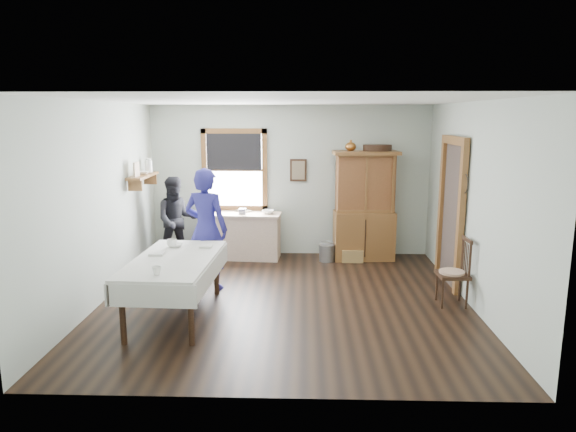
{
  "coord_description": "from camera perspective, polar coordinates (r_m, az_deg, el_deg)",
  "views": [
    {
      "loc": [
        0.25,
        -6.72,
        2.51
      ],
      "look_at": [
        0.03,
        0.3,
        1.13
      ],
      "focal_mm": 32.0,
      "sensor_mm": 36.0,
      "label": 1
    }
  ],
  "objects": [
    {
      "name": "woman_blue",
      "position": [
        7.54,
        -9.06,
        -1.95
      ],
      "size": [
        0.69,
        0.54,
        1.65
      ],
      "primitive_type": "imported",
      "rotation": [
        0.0,
        0.0,
        2.88
      ],
      "color": "navy",
      "rests_on": "room"
    },
    {
      "name": "counter_bowl",
      "position": [
        9.02,
        -2.25,
        0.46
      ],
      "size": [
        0.27,
        0.27,
        0.07
      ],
      "primitive_type": "imported",
      "rotation": [
        0.0,
        0.0,
        0.42
      ],
      "color": "white",
      "rests_on": "work_counter"
    },
    {
      "name": "shelf_bowl",
      "position": [
        8.73,
        -15.76,
        4.66
      ],
      "size": [
        0.22,
        0.22,
        0.05
      ],
      "primitive_type": "imported",
      "color": "white",
      "rests_on": "wall_shelf"
    },
    {
      "name": "framed_picture",
      "position": [
        9.24,
        1.15,
        5.11
      ],
      "size": [
        0.3,
        0.04,
        0.4
      ],
      "primitive_type": "cube",
      "color": "#362013",
      "rests_on": "room"
    },
    {
      "name": "doorway",
      "position": [
        8.0,
        17.75,
        0.86
      ],
      "size": [
        0.09,
        1.14,
        2.22
      ],
      "color": "#40332D",
      "rests_on": "room"
    },
    {
      "name": "counter_book",
      "position": [
        9.21,
        -5.51,
        0.5
      ],
      "size": [
        0.27,
        0.28,
        0.02
      ],
      "primitive_type": "imported",
      "rotation": [
        0.0,
        0.0,
        0.64
      ],
      "color": "#72634C",
      "rests_on": "work_counter"
    },
    {
      "name": "figure_dark",
      "position": [
        9.02,
        -12.23,
        -0.79
      ],
      "size": [
        0.81,
        0.72,
        1.39
      ],
      "primitive_type": "imported",
      "rotation": [
        0.0,
        0.0,
        0.34
      ],
      "color": "black",
      "rests_on": "room"
    },
    {
      "name": "spindle_chair",
      "position": [
        7.24,
        17.82,
        -5.89
      ],
      "size": [
        0.44,
        0.44,
        0.93
      ],
      "primitive_type": "cube",
      "rotation": [
        0.0,
        0.0,
        0.04
      ],
      "color": "#362013",
      "rests_on": "room"
    },
    {
      "name": "table_cup_b",
      "position": [
        5.94,
        -14.4,
        -5.88
      ],
      "size": [
        0.12,
        0.12,
        0.1
      ],
      "primitive_type": "imported",
      "rotation": [
        0.0,
        0.0,
        0.18
      ],
      "color": "white",
      "rests_on": "dining_table"
    },
    {
      "name": "pail",
      "position": [
        9.04,
        4.34,
        -4.09
      ],
      "size": [
        0.34,
        0.34,
        0.3
      ],
      "primitive_type": "cube",
      "rotation": [
        0.0,
        0.0,
        -0.26
      ],
      "color": "gray",
      "rests_on": "room"
    },
    {
      "name": "table_cup_a",
      "position": [
        7.13,
        -12.8,
        -2.95
      ],
      "size": [
        0.14,
        0.14,
        0.11
      ],
      "primitive_type": "imported",
      "rotation": [
        0.0,
        0.0,
        -0.05
      ],
      "color": "white",
      "rests_on": "dining_table"
    },
    {
      "name": "room",
      "position": [
        6.83,
        -0.35,
        1.3
      ],
      "size": [
        5.01,
        5.01,
        2.7
      ],
      "color": "black",
      "rests_on": "ground"
    },
    {
      "name": "china_hutch",
      "position": [
        9.09,
        8.5,
        1.12
      ],
      "size": [
        1.16,
        0.61,
        1.91
      ],
      "primitive_type": "cube",
      "rotation": [
        0.0,
        0.0,
        0.07
      ],
      "color": "brown",
      "rests_on": "room"
    },
    {
      "name": "wall_shelf",
      "position": [
        8.72,
        -15.77,
        4.49
      ],
      "size": [
        0.24,
        1.0,
        0.44
      ],
      "color": "brown",
      "rests_on": "room"
    },
    {
      "name": "wicker_basket",
      "position": [
        9.09,
        7.14,
        -4.34
      ],
      "size": [
        0.37,
        0.27,
        0.22
      ],
      "primitive_type": "cube",
      "rotation": [
        0.0,
        0.0,
        -0.02
      ],
      "color": "#987145",
      "rests_on": "room"
    },
    {
      "name": "table_bowl",
      "position": [
        7.12,
        -12.35,
        -3.17
      ],
      "size": [
        0.21,
        0.21,
        0.05
      ],
      "primitive_type": "imported",
      "rotation": [
        0.0,
        0.0,
        -0.03
      ],
      "color": "white",
      "rests_on": "dining_table"
    },
    {
      "name": "work_counter",
      "position": [
        9.19,
        -5.28,
        -2.19
      ],
      "size": [
        1.46,
        0.64,
        0.82
      ],
      "primitive_type": "cube",
      "rotation": [
        0.0,
        0.0,
        -0.07
      ],
      "color": "#CCAC8E",
      "rests_on": "room"
    },
    {
      "name": "rug_beater",
      "position": [
        7.4,
        19.11,
        4.35
      ],
      "size": [
        0.01,
        0.27,
        0.27
      ],
      "primitive_type": "torus",
      "rotation": [
        0.0,
        1.57,
        0.0
      ],
      "color": "black",
      "rests_on": "room"
    },
    {
      "name": "dining_table",
      "position": [
        6.69,
        -12.44,
        -7.74
      ],
      "size": [
        1.08,
        1.95,
        0.76
      ],
      "primitive_type": "cube",
      "rotation": [
        0.0,
        0.0,
        -0.04
      ],
      "color": "silver",
      "rests_on": "room"
    },
    {
      "name": "window",
      "position": [
        9.31,
        -5.97,
        5.62
      ],
      "size": [
        1.18,
        0.07,
        1.48
      ],
      "color": "white",
      "rests_on": "room"
    }
  ]
}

